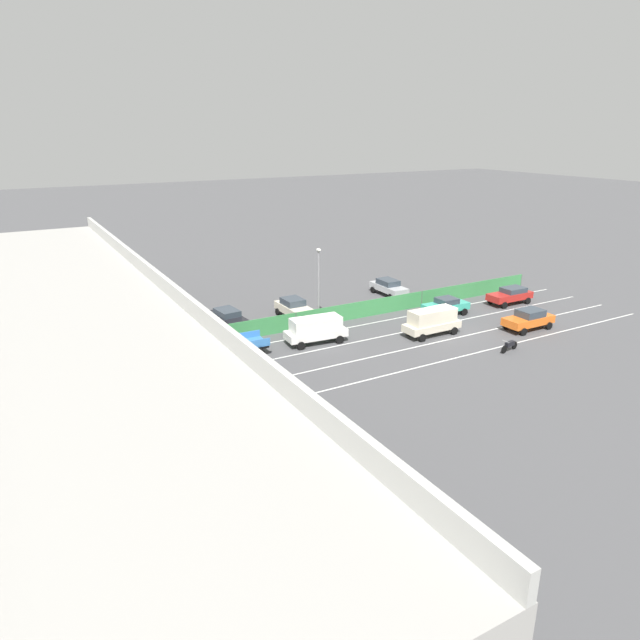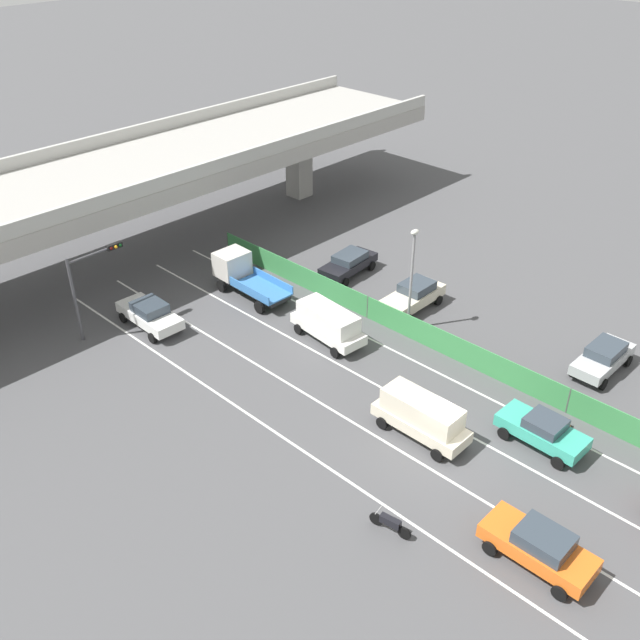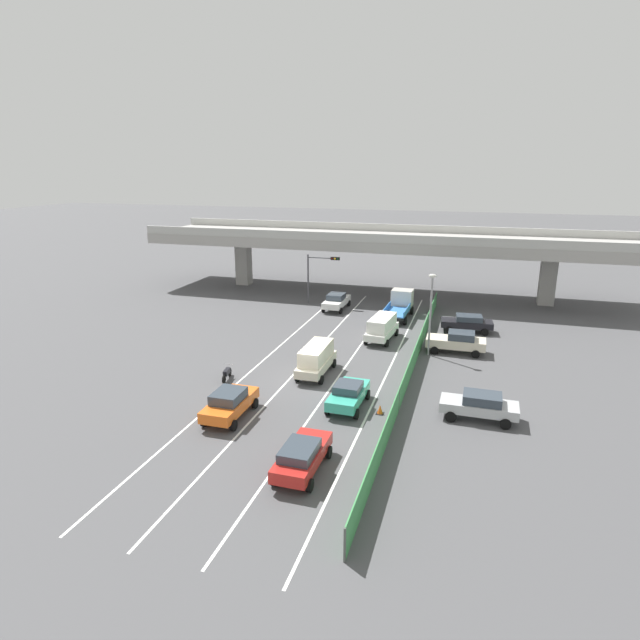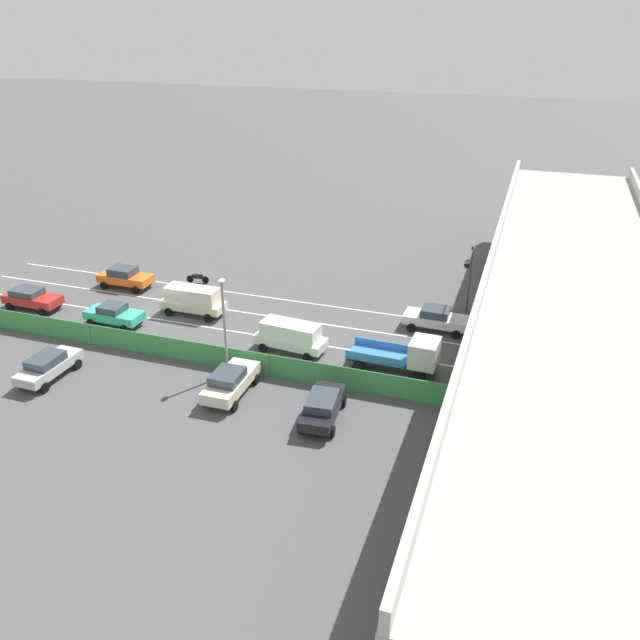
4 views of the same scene
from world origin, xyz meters
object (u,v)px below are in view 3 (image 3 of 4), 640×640
car_van_cream (316,358)px  traffic_light (319,269)px  car_taxi_teal (348,394)px  motorcycle (227,373)px  car_taxi_orange (230,403)px  parked_sedan_cream (457,341)px  parked_wagon_silver (480,405)px  traffic_cone (380,410)px  car_van_white (382,327)px  parked_sedan_dark (467,322)px  car_sedan_red (302,455)px  flatbed_truck_blue (400,303)px  car_hatchback_white (336,301)px  street_lamp (431,306)px

car_van_cream → traffic_light: bearing=106.3°
car_taxi_teal → motorcycle: bearing=168.9°
car_taxi_orange → parked_sedan_cream: (12.33, 15.63, 0.01)m
parked_wagon_silver → traffic_light: bearing=125.9°
traffic_cone → car_van_white: bearing=100.0°
motorcycle → parked_sedan_dark: 22.76m
car_sedan_red → car_van_white: 21.35m
car_van_cream → parked_wagon_silver: bearing=-19.2°
flatbed_truck_blue → parked_wagon_silver: flatbed_truck_blue is taller
car_van_white → traffic_cone: (2.47, -13.99, -0.93)m
car_hatchback_white → traffic_light: 4.12m
motorcycle → car_van_white: bearing=53.4°
traffic_cone → car_van_cream: bearing=138.4°
car_sedan_red → car_van_white: (0.02, 21.35, 0.29)m
car_hatchback_white → flatbed_truck_blue: bearing=-5.1°
car_hatchback_white → traffic_light: (-2.40, 1.70, 2.89)m
street_lamp → car_taxi_orange: bearing=-125.4°
flatbed_truck_blue → parked_wagon_silver: 22.52m
motorcycle → parked_sedan_cream: parked_sedan_cream is taller
parked_sedan_dark → car_hatchback_white: bearing=162.8°
car_taxi_teal → car_sedan_red: size_ratio=0.94×
car_hatchback_white → parked_sedan_dark: bearing=-17.2°
traffic_light → motorcycle: bearing=-90.0°
traffic_light → street_lamp: size_ratio=0.82×
car_taxi_orange → car_hatchback_white: bearing=90.9°
car_taxi_teal → traffic_cone: 2.19m
car_taxi_teal → car_van_cream: (-3.49, 4.57, 0.36)m
car_taxi_orange → car_taxi_teal: bearing=27.9°
flatbed_truck_blue → motorcycle: flatbed_truck_blue is taller
parked_wagon_silver → street_lamp: size_ratio=0.69×
car_van_white → car_sedan_red: bearing=-90.0°
parked_sedan_dark → street_lamp: size_ratio=0.72×
parked_wagon_silver → parked_sedan_cream: (-1.86, 11.60, 0.04)m
car_taxi_orange → traffic_light: traffic_light is taller
car_hatchback_white → car_van_white: (6.39, -8.72, 0.28)m
motorcycle → parked_sedan_dark: bearing=46.3°
car_sedan_red → motorcycle: bearing=132.7°
car_van_cream → flatbed_truck_blue: 17.53m
motorcycle → traffic_cone: (11.26, -2.16, -0.19)m
parked_sedan_cream → traffic_cone: size_ratio=8.11×
car_taxi_orange → parked_sedan_dark: size_ratio=0.96×
car_sedan_red → motorcycle: car_sedan_red is taller
parked_wagon_silver → parked_sedan_dark: bearing=94.1°
car_van_white → parked_sedan_cream: car_van_white is taller
car_taxi_orange → car_sedan_red: bearing=-35.9°
car_van_cream → street_lamp: bearing=41.3°
car_hatchback_white → parked_sedan_cream: size_ratio=1.02×
flatbed_truck_blue → motorcycle: (-9.17, -19.95, -0.82)m
parked_sedan_dark → traffic_cone: size_ratio=8.16×
car_taxi_teal → motorcycle: car_taxi_teal is taller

